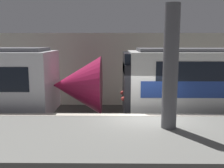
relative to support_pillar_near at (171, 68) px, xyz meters
name	(u,v)px	position (x,y,z in m)	size (l,w,h in m)	color
ground_plane	(145,143)	(-0.54, 1.55, -3.06)	(120.00, 120.00, 0.00)	#33302D
platform	(153,150)	(-0.54, -0.47, -2.49)	(40.00, 4.04, 1.15)	slate
station_rear_barrier	(134,70)	(-0.54, 7.63, -0.90)	(50.00, 0.15, 4.32)	#B2AD9E
support_pillar_near	(171,68)	(0.00, 0.00, 0.00)	(0.47, 0.47, 3.83)	#56565B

